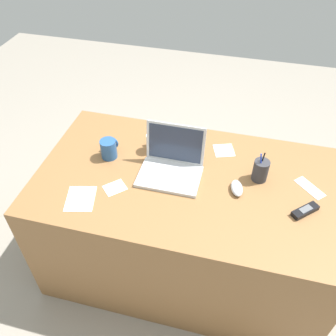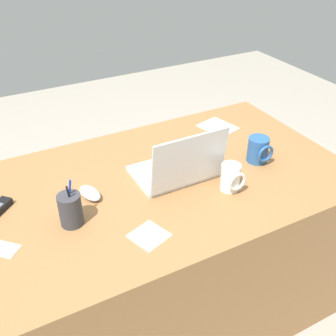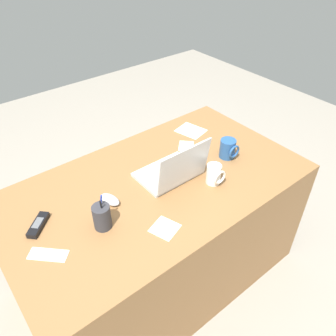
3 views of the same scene
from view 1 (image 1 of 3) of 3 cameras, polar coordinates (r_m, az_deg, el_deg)
name	(u,v)px [view 1 (image 1 of 3)]	position (r m, az deg, el deg)	size (l,w,h in m)	color
ground_plane	(183,260)	(2.42, 2.37, -14.41)	(6.00, 6.00, 0.00)	gray
desk	(185,224)	(2.11, 2.66, -8.94)	(1.55, 0.88, 0.75)	olive
laptop	(171,165)	(1.83, 0.54, 0.44)	(0.31, 0.25, 0.24)	silver
computer_mouse	(237,188)	(1.79, 10.87, -3.15)	(0.06, 0.11, 0.04)	silver
coffee_mug_white	(109,148)	(1.95, -9.38, 3.09)	(0.09, 0.10, 0.11)	#26518C
coffee_mug_tall	(153,142)	(1.97, -2.35, 4.12)	(0.07, 0.09, 0.10)	white
cordless_phone	(305,211)	(1.78, 20.95, -6.35)	(0.13, 0.13, 0.03)	black
pen_holder	(260,170)	(1.84, 14.48, -0.37)	(0.08, 0.08, 0.17)	#333338
paper_note_near_laptop	(224,150)	(2.01, 8.87, 2.77)	(0.11, 0.11, 0.00)	white
paper_note_left	(115,188)	(1.80, -8.44, -3.12)	(0.10, 0.08, 0.00)	white
paper_note_right	(310,188)	(1.91, 21.59, -2.96)	(0.06, 0.16, 0.00)	white
paper_note_front	(81,199)	(1.78, -13.72, -4.75)	(0.13, 0.16, 0.00)	white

